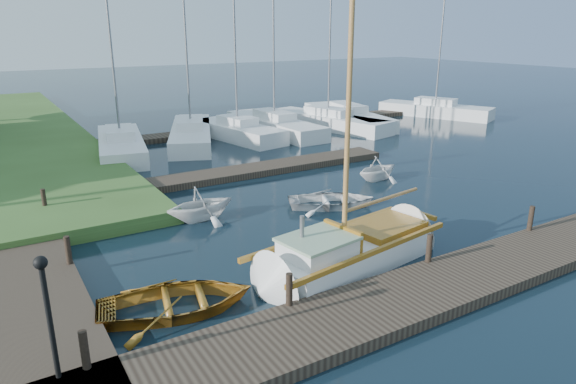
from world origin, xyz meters
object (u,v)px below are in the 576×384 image
mooring_post_4 (68,250)px  marina_boat_0 (121,143)px  marina_boat_3 (274,124)px  marina_boat_5 (347,115)px  sailboat (352,253)px  tender_c (332,198)px  lamp_post (47,301)px  mooring_post_5 (44,200)px  dinghy (177,297)px  marina_boat_4 (328,120)px  tender_b (200,202)px  marina_boat_7 (435,109)px  mooring_post_2 (429,248)px  mooring_post_3 (531,218)px  marina_boat_1 (191,133)px  tender_d (378,167)px  mooring_post_0 (85,350)px  mooring_post_1 (289,289)px  marina_boat_2 (238,130)px

mooring_post_4 → marina_boat_0: size_ratio=0.07×
marina_boat_3 → marina_boat_5: marina_boat_3 is taller
sailboat → marina_boat_5: 23.02m
tender_c → marina_boat_0: bearing=45.5°
lamp_post → sailboat: (8.00, 1.47, -1.53)m
mooring_post_5 → dinghy: bearing=-77.7°
mooring_post_5 → marina_boat_5: bearing=25.2°
mooring_post_4 → marina_boat_4: size_ratio=0.08×
sailboat → dinghy: size_ratio=2.70×
sailboat → tender_b: sailboat is taller
marina_boat_7 → marina_boat_4: bearing=64.2°
sailboat → marina_boat_7: size_ratio=0.81×
mooring_post_2 → mooring_post_3: (4.50, 0.00, 0.00)m
marina_boat_1 → marina_boat_7: 19.37m
dinghy → marina_boat_4: marina_boat_4 is taller
tender_d → marina_boat_3: size_ratio=0.21×
tender_b → mooring_post_0: bearing=139.4°
mooring_post_2 → tender_b: tender_b is taller
mooring_post_2 → mooring_post_1: bearing=180.0°
mooring_post_1 → lamp_post: (-5.00, 0.00, 1.17)m
dinghy → marina_boat_4: size_ratio=0.37×
marina_boat_4 → sailboat: bearing=132.4°
mooring_post_4 → marina_boat_4: (18.64, 13.98, -0.14)m
mooring_post_4 → marina_boat_3: size_ratio=0.07×
mooring_post_3 → marina_boat_0: (-8.20, 18.66, -0.13)m
tender_c → marina_boat_7: bearing=-30.2°
mooring_post_4 → marina_boat_4: marina_boat_4 is taller
sailboat → marina_boat_2: (4.82, 17.39, 0.24)m
mooring_post_3 → mooring_post_1: bearing=180.0°
mooring_post_4 → marina_boat_0: marina_boat_0 is taller
mooring_post_1 → marina_boat_1: (5.13, 19.58, -0.14)m
mooring_post_3 → marina_boat_2: marina_boat_2 is taller
sailboat → marina_boat_2: bearing=65.4°
mooring_post_1 → sailboat: size_ratio=0.08×
marina_boat_0 → tender_c: bearing=-148.9°
mooring_post_1 → marina_boat_4: (14.64, 18.98, -0.14)m
mooring_post_3 → sailboat: size_ratio=0.08×
lamp_post → mooring_post_1: bearing=0.0°
sailboat → dinghy: sailboat is taller
dinghy → marina_boat_1: 19.42m
tender_c → tender_d: tender_d is taller
marina_boat_5 → tender_c: bearing=149.2°
marina_boat_2 → marina_boat_7: (16.66, -0.16, -0.00)m
mooring_post_2 → sailboat: (-1.50, 1.47, -0.36)m
lamp_post → dinghy: lamp_post is taller
marina_boat_3 → marina_boat_1: bearing=87.3°
marina_boat_2 → marina_boat_5: marina_boat_2 is taller
mooring_post_2 → sailboat: bearing=135.5°
mooring_post_5 → marina_boat_7: (28.48, 8.70, -0.12)m
marina_boat_1 → marina_boat_0: bearing=124.2°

